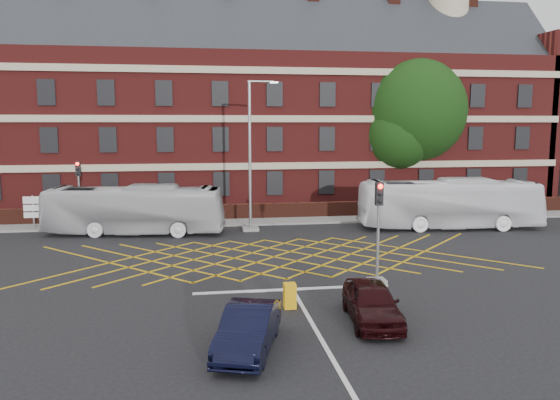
{
  "coord_description": "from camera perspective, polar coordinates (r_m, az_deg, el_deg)",
  "views": [
    {
      "loc": [
        -3.67,
        -24.51,
        6.67
      ],
      "look_at": [
        0.24,
        1.5,
        2.96
      ],
      "focal_mm": 35.0,
      "sensor_mm": 36.0,
      "label": 1
    }
  ],
  "objects": [
    {
      "name": "centre_line",
      "position": [
        16.38,
        5.37,
        -15.99
      ],
      "size": [
        0.15,
        14.0,
        0.02
      ],
      "primitive_type": "cube",
      "color": "silver",
      "rests_on": "ground"
    },
    {
      "name": "car_navy",
      "position": [
        16.54,
        -3.34,
        -13.28
      ],
      "size": [
        2.49,
        4.25,
        1.32
      ],
      "primitive_type": "imported",
      "rotation": [
        0.0,
        0.0,
        -0.29
      ],
      "color": "black",
      "rests_on": "ground"
    },
    {
      "name": "deciduous_tree",
      "position": [
        45.53,
        13.54,
        8.33
      ],
      "size": [
        8.6,
        8.6,
        11.98
      ],
      "color": "black",
      "rests_on": "ground"
    },
    {
      "name": "box_junction_hatching",
      "position": [
        27.58,
        -0.65,
        -5.95
      ],
      "size": [
        8.22,
        8.22,
        0.02
      ],
      "primitive_type": "cube",
      "rotation": [
        0.0,
        0.0,
        0.79
      ],
      "color": "#CC990C",
      "rests_on": "ground"
    },
    {
      "name": "far_pavement",
      "position": [
        37.29,
        -2.76,
        -2.19
      ],
      "size": [
        60.0,
        3.0,
        0.12
      ],
      "primitive_type": "cube",
      "color": "slate",
      "rests_on": "ground"
    },
    {
      "name": "direction_signs",
      "position": [
        37.6,
        -24.43,
        -0.79
      ],
      "size": [
        1.1,
        0.16,
        2.2
      ],
      "color": "gray",
      "rests_on": "ground"
    },
    {
      "name": "stop_line",
      "position": [
        22.35,
        1.32,
        -9.31
      ],
      "size": [
        8.0,
        0.3,
        0.02
      ],
      "primitive_type": "cube",
      "color": "silver",
      "rests_on": "ground"
    },
    {
      "name": "bus_left",
      "position": [
        34.09,
        -14.96,
        -0.98
      ],
      "size": [
        10.97,
        4.11,
        2.98
      ],
      "primitive_type": "imported",
      "rotation": [
        0.0,
        0.0,
        1.42
      ],
      "color": "silver",
      "rests_on": "ground"
    },
    {
      "name": "car_maroon",
      "position": [
        18.97,
        9.58,
        -10.48
      ],
      "size": [
        2.02,
        4.15,
        1.37
      ],
      "primitive_type": "imported",
      "rotation": [
        0.0,
        0.0,
        -0.1
      ],
      "color": "black",
      "rests_on": "ground"
    },
    {
      "name": "utility_cabinet",
      "position": [
        20.11,
        1.03,
        -9.97
      ],
      "size": [
        0.43,
        0.44,
        0.91
      ],
      "primitive_type": "cube",
      "color": "#EAA70D",
      "rests_on": "ground"
    },
    {
      "name": "traffic_light_far",
      "position": [
        37.27,
        -20.21,
        -0.03
      ],
      "size": [
        0.7,
        0.7,
        4.27
      ],
      "color": "slate",
      "rests_on": "ground"
    },
    {
      "name": "ground",
      "position": [
        25.67,
        -0.03,
        -7.03
      ],
      "size": [
        120.0,
        120.0,
        0.0
      ],
      "primitive_type": "plane",
      "color": "black",
      "rests_on": "ground"
    },
    {
      "name": "boundary_wall",
      "position": [
        38.19,
        -2.92,
        -1.21
      ],
      "size": [
        56.0,
        0.5,
        1.1
      ],
      "primitive_type": "cube",
      "color": "#451A12",
      "rests_on": "ground"
    },
    {
      "name": "street_lamp",
      "position": [
        33.89,
        -3.04,
        2.15
      ],
      "size": [
        2.25,
        1.0,
        9.24
      ],
      "color": "slate",
      "rests_on": "ground"
    },
    {
      "name": "bus_right",
      "position": [
        36.34,
        17.27,
        -0.37
      ],
      "size": [
        11.66,
        3.8,
        3.19
      ],
      "primitive_type": "imported",
      "rotation": [
        0.0,
        0.0,
        1.47
      ],
      "color": "white",
      "rests_on": "ground"
    },
    {
      "name": "traffic_light_near",
      "position": [
        23.05,
        10.2,
        -4.39
      ],
      "size": [
        0.7,
        0.7,
        4.27
      ],
      "color": "slate",
      "rests_on": "ground"
    },
    {
      "name": "victorian_building",
      "position": [
        46.69,
        -3.78,
        9.44
      ],
      "size": [
        51.0,
        12.17,
        20.4
      ],
      "color": "maroon",
      "rests_on": "ground"
    }
  ]
}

